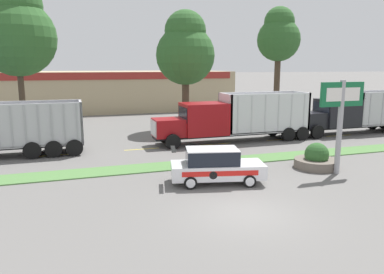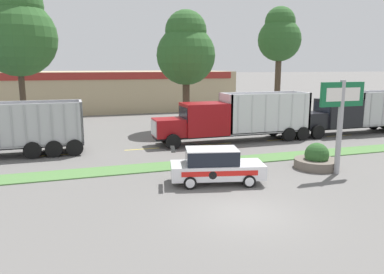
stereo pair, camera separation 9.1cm
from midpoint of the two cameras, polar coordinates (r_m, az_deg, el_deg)
ground_plane at (r=14.88m, az=8.12°, el=-11.39°), size 600.00×600.00×0.00m
grass_verge at (r=21.50m, az=-0.68°, el=-4.20°), size 120.00×1.83×0.06m
centre_line_3 at (r=25.38m, az=-19.58°, el=-2.57°), size 2.40×0.14×0.01m
centre_line_4 at (r=25.76m, az=-7.50°, el=-1.83°), size 2.40×0.14×0.01m
centre_line_5 at (r=27.23m, az=3.74°, el=-1.08°), size 2.40×0.14×0.01m
centre_line_6 at (r=29.62m, az=13.49°, el=-0.39°), size 2.40×0.14×0.01m
centre_line_7 at (r=32.74m, az=21.59°, el=0.19°), size 2.40×0.14×0.01m
dump_truck_lead at (r=27.59m, az=4.52°, el=2.49°), size 11.94×2.63×3.61m
dump_truck_far_right at (r=33.83m, az=23.10°, el=3.11°), size 11.85×2.59×3.50m
rally_car at (r=18.09m, az=3.72°, el=-4.39°), size 4.73×2.69×1.74m
store_sign_post at (r=20.63m, az=21.89°, el=4.05°), size 2.54×0.28×4.89m
stone_planter at (r=21.90m, az=18.54°, el=-3.28°), size 2.40×2.40×1.42m
store_building_backdrop at (r=50.31m, az=-12.66°, el=6.94°), size 31.02×12.10×4.91m
tree_behind_left at (r=38.68m, az=13.26°, el=14.70°), size 4.19×4.19×11.25m
tree_behind_centre at (r=32.72m, az=-25.02°, el=14.54°), size 5.91×5.91×12.15m
tree_behind_right at (r=32.73m, az=-0.84°, el=13.15°), size 5.04×5.04×10.26m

